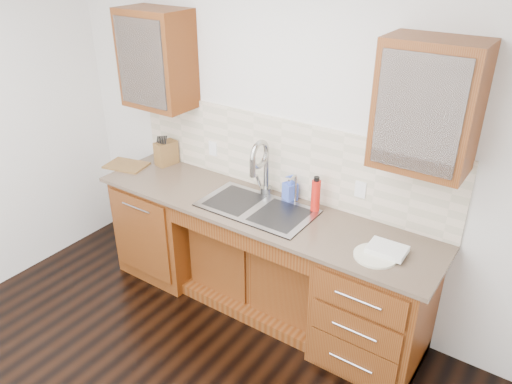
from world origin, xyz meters
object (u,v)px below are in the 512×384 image
Objects in this scene: soap_bottle at (290,188)px; plate at (375,256)px; knife_block at (166,153)px; water_bottle at (316,196)px; cutting_board at (126,165)px.

plate is at bearing 0.95° from soap_bottle.
knife_block reaches higher than plate.
water_bottle is 1.19× the size of knife_block.
water_bottle is at bearing 10.20° from knife_block.
cutting_board is (-0.25, -0.23, -0.09)m from knife_block.
cutting_board is (-2.29, 0.07, 0.00)m from plate.
soap_bottle is at bearing 168.33° from water_bottle.
cutting_board is at bearing 178.27° from plate.
plate is at bearing 2.09° from knife_block.
cutting_board is at bearing -145.83° from soap_bottle.
knife_block is at bearing -154.47° from soap_bottle.
plate is at bearing -1.73° from cutting_board.
soap_bottle is at bearing 157.32° from plate.
knife_block is (-2.04, 0.30, 0.09)m from plate.
soap_bottle is 1.50m from cutting_board.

